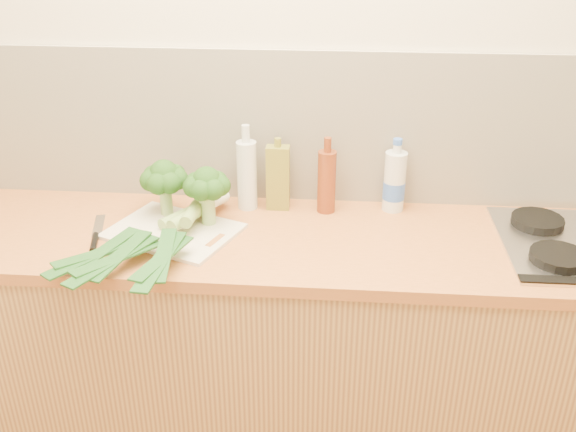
{
  "coord_description": "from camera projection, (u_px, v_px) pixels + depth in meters",
  "views": [
    {
      "loc": [
        0.2,
        -0.64,
        1.89
      ],
      "look_at": [
        0.05,
        1.1,
        1.02
      ],
      "focal_mm": 40.0,
      "sensor_mm": 36.0,
      "label": 1
    }
  ],
  "objects": [
    {
      "name": "broccoli_left",
      "position": [
        164.0,
        178.0,
        2.16
      ],
      "size": [
        0.16,
        0.16,
        0.2
      ],
      "color": "#8EB569",
      "rests_on": "chopping_board"
    },
    {
      "name": "glass_bottle",
      "position": [
        247.0,
        174.0,
        2.23
      ],
      "size": [
        0.07,
        0.07,
        0.31
      ],
      "color": "silver",
      "rests_on": "counter"
    },
    {
      "name": "chefs_knife",
      "position": [
        95.0,
        238.0,
        2.06
      ],
      "size": [
        0.09,
        0.27,
        0.02
      ],
      "rotation": [
        0.0,
        0.0,
        0.25
      ],
      "color": "silver",
      "rests_on": "counter"
    },
    {
      "name": "oil_tin",
      "position": [
        278.0,
        177.0,
        2.23
      ],
      "size": [
        0.08,
        0.05,
        0.26
      ],
      "color": "olive",
      "rests_on": "counter"
    },
    {
      "name": "broccoli_right",
      "position": [
        207.0,
        186.0,
        2.09
      ],
      "size": [
        0.15,
        0.16,
        0.2
      ],
      "color": "#8EB569",
      "rests_on": "chopping_board"
    },
    {
      "name": "water_bottle",
      "position": [
        394.0,
        183.0,
        2.23
      ],
      "size": [
        0.08,
        0.08,
        0.24
      ],
      "color": "silver",
      "rests_on": "counter"
    },
    {
      "name": "leek_back",
      "position": [
        184.0,
        224.0,
        2.01
      ],
      "size": [
        0.12,
        0.65,
        0.04
      ],
      "rotation": [
        0.0,
        0.0,
        -0.07
      ],
      "color": "white",
      "rests_on": "chopping_board"
    },
    {
      "name": "leek_front",
      "position": [
        165.0,
        224.0,
        2.09
      ],
      "size": [
        0.45,
        0.61,
        0.04
      ],
      "rotation": [
        0.0,
        0.0,
        -0.61
      ],
      "color": "white",
      "rests_on": "chopping_board"
    },
    {
      "name": "leek_mid",
      "position": [
        173.0,
        225.0,
        2.05
      ],
      "size": [
        0.36,
        0.65,
        0.04
      ],
      "rotation": [
        0.0,
        0.0,
        -0.48
      ],
      "color": "white",
      "rests_on": "chopping_board"
    },
    {
      "name": "room_shell",
      "position": [
        282.0,
        128.0,
        2.24
      ],
      "size": [
        3.5,
        3.5,
        3.5
      ],
      "color": "beige",
      "rests_on": "ground"
    },
    {
      "name": "chopping_board",
      "position": [
        173.0,
        231.0,
        2.11
      ],
      "size": [
        0.48,
        0.42,
        0.01
      ],
      "primitive_type": "cube",
      "rotation": [
        0.0,
        0.0,
        -0.39
      ],
      "color": "beige",
      "rests_on": "counter"
    },
    {
      "name": "amber_bottle",
      "position": [
        327.0,
        181.0,
        2.21
      ],
      "size": [
        0.06,
        0.06,
        0.27
      ],
      "color": "maroon",
      "rests_on": "counter"
    },
    {
      "name": "counter",
      "position": [
        275.0,
        345.0,
        2.3
      ],
      "size": [
        3.2,
        0.62,
        0.9
      ],
      "color": "tan",
      "rests_on": "ground"
    }
  ]
}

